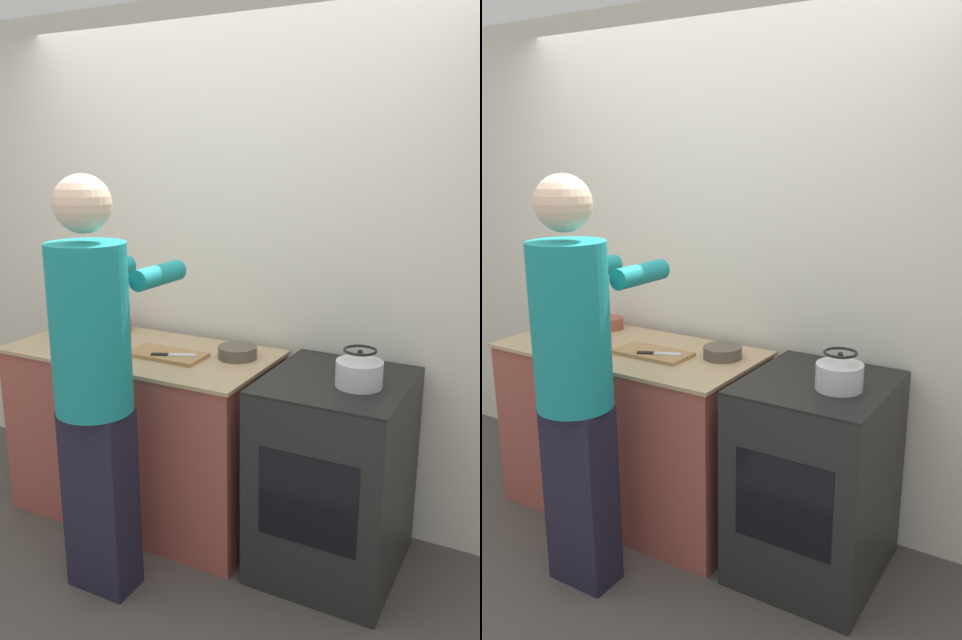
{
  "view_description": "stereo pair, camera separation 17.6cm",
  "coord_description": "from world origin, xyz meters",
  "views": [
    {
      "loc": [
        1.49,
        -2.11,
        1.84
      ],
      "look_at": [
        0.28,
        0.22,
        1.15
      ],
      "focal_mm": 35.0,
      "sensor_mm": 36.0,
      "label": 1
    },
    {
      "loc": [
        1.64,
        -2.03,
        1.84
      ],
      "look_at": [
        0.28,
        0.22,
        1.15
      ],
      "focal_mm": 35.0,
      "sensor_mm": 36.0,
      "label": 2
    }
  ],
  "objects": [
    {
      "name": "wall_back",
      "position": [
        0.0,
        0.73,
        1.3
      ],
      "size": [
        8.0,
        0.05,
        2.6
      ],
      "color": "silver",
      "rests_on": "ground_plane"
    },
    {
      "name": "kettle",
      "position": [
        0.8,
        0.29,
        0.98
      ],
      "size": [
        0.2,
        0.2,
        0.16
      ],
      "color": "silver",
      "rests_on": "oven"
    },
    {
      "name": "canister_jar",
      "position": [
        -0.75,
        0.31,
        0.99
      ],
      "size": [
        0.13,
        0.13,
        0.19
      ],
      "color": "#756047",
      "rests_on": "counter"
    },
    {
      "name": "person",
      "position": [
        -0.14,
        -0.25,
        0.98
      ],
      "size": [
        0.36,
        0.6,
        1.78
      ],
      "color": "#1F1C2F",
      "rests_on": "ground_plane"
    },
    {
      "name": "counter",
      "position": [
        -0.33,
        0.32,
        0.45
      ],
      "size": [
        1.35,
        0.66,
        0.9
      ],
      "color": "#9E4C42",
      "rests_on": "ground_plane"
    },
    {
      "name": "cutting_board",
      "position": [
        -0.16,
        0.29,
        0.91
      ],
      "size": [
        0.38,
        0.19,
        0.02
      ],
      "color": "#A87A4C",
      "rests_on": "counter"
    },
    {
      "name": "oven",
      "position": [
        0.7,
        0.33,
        0.46
      ],
      "size": [
        0.61,
        0.67,
        0.91
      ],
      "color": "black",
      "rests_on": "ground_plane"
    },
    {
      "name": "ground_plane",
      "position": [
        0.0,
        0.0,
        0.0
      ],
      "size": [
        12.0,
        12.0,
        0.0
      ],
      "primitive_type": "plane",
      "color": "#4C4742"
    },
    {
      "name": "knife",
      "position": [
        -0.11,
        0.27,
        0.92
      ],
      "size": [
        0.21,
        0.12,
        0.01
      ],
      "rotation": [
        0.0,
        0.0,
        0.41
      ],
      "color": "silver",
      "rests_on": "cutting_board"
    },
    {
      "name": "bowl_mixing",
      "position": [
        0.16,
        0.42,
        0.93
      ],
      "size": [
        0.19,
        0.19,
        0.06
      ],
      "color": "brown",
      "rests_on": "counter"
    },
    {
      "name": "bowl_prep",
      "position": [
        -0.66,
        0.54,
        0.93
      ],
      "size": [
        0.15,
        0.15,
        0.07
      ],
      "color": "#9E4738",
      "rests_on": "counter"
    }
  ]
}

